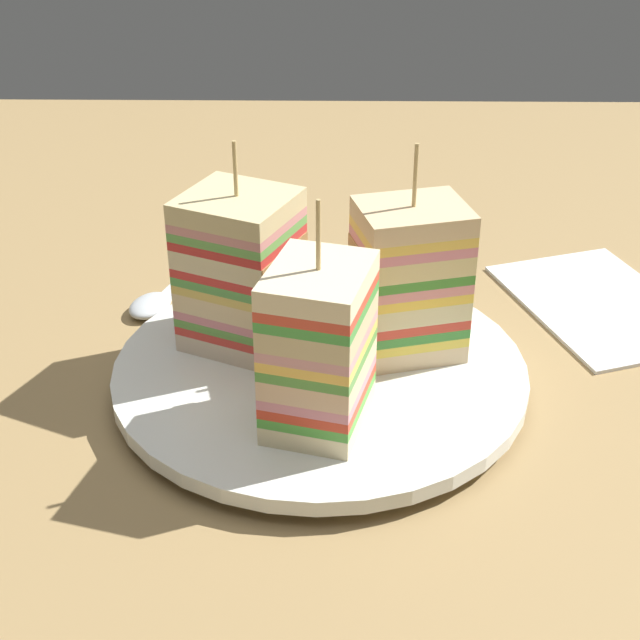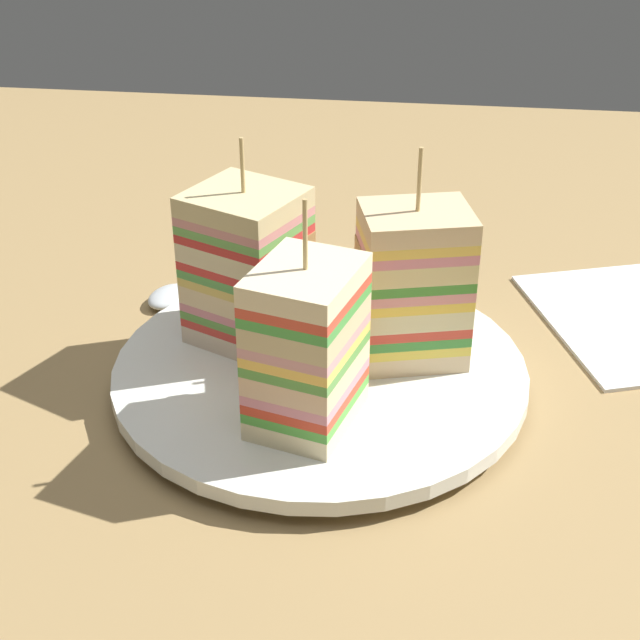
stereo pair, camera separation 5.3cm
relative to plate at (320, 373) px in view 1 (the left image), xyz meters
The scene contains 9 objects.
ground_plane 1.89cm from the plate, ahead, with size 114.42×95.70×1.80cm, color #9B7D4E.
plate is the anchor object (origin of this frame).
sandwich_wedge_0 7.56cm from the plate, 70.52° to the right, with size 6.21×7.09×12.88cm.
sandwich_wedge_1 7.62cm from the plate, 59.87° to the left, with size 7.68×7.86×12.65cm.
sandwich_wedge_2 7.48cm from the plate, behind, with size 7.11×6.21×12.69cm.
chip_pile 1.99cm from the plate, 148.22° to the left, with size 6.42×6.07×1.83cm.
salad_garnish 8.51cm from the plate, 27.08° to the right, with size 6.95×7.01×1.39cm.
spoon 15.35cm from the plate, 45.72° to the left, with size 14.38×6.64×1.00cm.
napkin 21.70cm from the plate, 62.02° to the right, with size 14.77×10.16×0.50cm, color white.
Camera 1 is at (-45.76, -0.67, 31.23)cm, focal length 52.17 mm.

